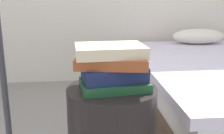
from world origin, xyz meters
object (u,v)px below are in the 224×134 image
book_forest (114,85)px  book_navy (114,74)px  book_cream (110,50)px  book_rust (112,61)px

book_forest → book_navy: (-0.00, 0.00, 0.05)m
book_navy → book_cream: bearing=130.0°
book_navy → book_cream: size_ratio=0.91×
book_rust → book_navy: bearing=-17.3°
book_rust → book_cream: size_ratio=1.03×
book_navy → book_cream: book_cream is taller
book_forest → book_rust: book_rust is taller
book_forest → book_cream: bearing=127.4°
book_rust → book_cream: 0.05m
book_cream → book_rust: bearing=-54.1°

